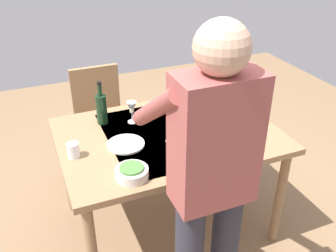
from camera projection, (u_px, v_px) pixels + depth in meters
name	position (u px, v px, depth m)	size (l,w,h in m)	color
ground_plane	(168.00, 222.00, 2.80)	(6.00, 6.00, 0.00)	#846647
dining_table	(168.00, 143.00, 2.46)	(1.39, 0.98, 0.77)	#93704C
chair_near	(100.00, 115.00, 3.16)	(0.40, 0.40, 0.91)	brown
person_server	(210.00, 180.00, 1.69)	(0.42, 0.61, 1.69)	#2D2D38
wine_bottle	(102.00, 108.00, 2.48)	(0.07, 0.07, 0.30)	black
wine_glass_left	(176.00, 95.00, 2.68)	(0.07, 0.07, 0.15)	white
wine_glass_right	(132.00, 108.00, 2.49)	(0.07, 0.07, 0.15)	white
water_cup_near_left	(73.00, 150.00, 2.16)	(0.07, 0.07, 0.09)	silver
water_cup_near_right	(202.00, 144.00, 2.21)	(0.07, 0.07, 0.11)	silver
water_cup_far_left	(204.00, 98.00, 2.76)	(0.07, 0.07, 0.10)	silver
serving_bowl_pasta	(218.00, 119.00, 2.51)	(0.30, 0.30, 0.07)	silver
side_bowl_salad	(132.00, 172.00, 2.00)	(0.18, 0.18, 0.07)	silver
dinner_plate_near	(126.00, 144.00, 2.29)	(0.23, 0.23, 0.01)	silver
table_knife	(230.00, 146.00, 2.28)	(0.01, 0.20, 0.01)	silver
table_fork	(172.00, 148.00, 2.26)	(0.01, 0.18, 0.01)	silver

